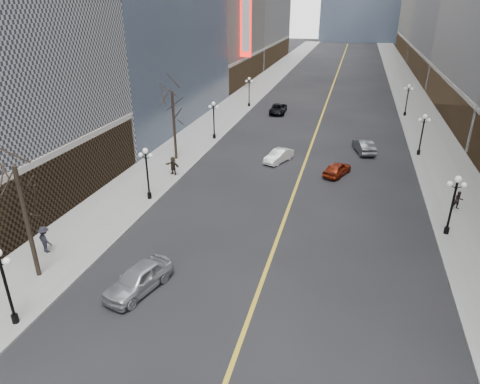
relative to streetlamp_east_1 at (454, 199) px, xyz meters
The scene contains 21 objects.
sidewalk_east 40.16m from the streetlamp_east_1, 86.85° to the left, with size 6.00×230.00×0.15m, color gray.
sidewalk_west 47.68m from the streetlamp_east_1, 122.82° to the left, with size 6.00×230.00×0.15m, color gray.
lane_line 51.45m from the streetlamp_east_1, 103.28° to the left, with size 0.25×200.00×0.02m, color gold.
streetlamp_east_1 is the anchor object (origin of this frame).
streetlamp_east_2 18.00m from the streetlamp_east_1, 90.00° to the left, with size 1.26×0.44×4.52m.
streetlamp_east_3 36.00m from the streetlamp_east_1, 90.00° to the left, with size 1.26×0.44×4.52m.
streetlamp_west_0 28.51m from the streetlamp_east_1, 145.86° to the right, with size 1.26×0.44×4.52m.
streetlamp_west_1 23.60m from the streetlamp_east_1, behind, with size 1.26×0.44×4.52m.
streetlamp_west_2 29.68m from the streetlamp_east_1, 142.67° to the left, with size 1.26×0.44×4.52m.
streetlamp_west_3 43.05m from the streetlamp_east_1, 123.25° to the left, with size 1.26×0.44×4.52m.
theatre_marquee 57.87m from the streetlamp_east_1, 118.97° to the left, with size 2.00×0.55×12.00m.
tree_west_near 28.20m from the streetlamp_east_1, 154.62° to the right, with size 3.60×3.60×7.92m.
tree_west_far 27.41m from the streetlamp_east_1, 158.43° to the left, with size 3.60×3.60×7.92m.
car_nb_near 22.08m from the streetlamp_east_1, 148.06° to the right, with size 1.90×4.71×1.60m, color #B7B9C0.
car_nb_mid 19.10m from the streetlamp_east_1, 140.15° to the left, with size 1.39×4.00×1.32m, color silver.
car_nb_far 37.85m from the streetlamp_east_1, 119.10° to the left, with size 2.27×4.92×1.37m, color black.
car_sb_mid 13.14m from the streetlamp_east_1, 130.29° to the left, with size 1.57×3.90×1.33m, color maroon.
car_sb_far 18.73m from the streetlamp_east_1, 108.34° to the left, with size 1.58×4.53×1.49m, color #474B4F.
ped_east_walk 5.17m from the streetlamp_east_1, 71.58° to the left, with size 0.75×0.41×1.54m, color black.
ped_west_walk 28.27m from the streetlamp_east_1, 160.10° to the right, with size 1.23×0.51×1.90m, color black.
ped_west_far 24.51m from the streetlamp_east_1, 166.62° to the left, with size 1.67×0.48×1.80m, color black.
Camera 1 is at (4.21, -0.14, 15.73)m, focal length 32.00 mm.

